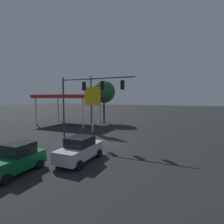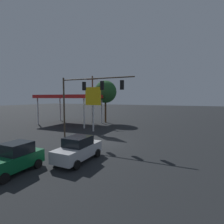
# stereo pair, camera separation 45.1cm
# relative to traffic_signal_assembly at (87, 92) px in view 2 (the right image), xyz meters

# --- Properties ---
(ground_plane) EXTENTS (200.00, 200.00, 0.00)m
(ground_plane) POSITION_rel_traffic_signal_assembly_xyz_m (-2.49, 0.38, -5.61)
(ground_plane) COLOR black
(traffic_signal_assembly) EXTENTS (9.32, 0.43, 7.45)m
(traffic_signal_assembly) POSITION_rel_traffic_signal_assembly_xyz_m (0.00, 0.00, 0.00)
(traffic_signal_assembly) COLOR #473828
(traffic_signal_assembly) RESTS_ON ground
(utility_pole) EXTENTS (2.40, 0.26, 9.09)m
(utility_pole) POSITION_rel_traffic_signal_assembly_xyz_m (6.17, -11.57, -0.79)
(utility_pole) COLOR #473828
(utility_pole) RESTS_ON ground
(gas_station_canopy) EXTENTS (11.40, 7.33, 5.49)m
(gas_station_canopy) POSITION_rel_traffic_signal_assembly_xyz_m (9.66, -9.23, -0.48)
(gas_station_canopy) COLOR red
(gas_station_canopy) RESTS_ON ground
(price_sign) EXTENTS (2.47, 0.27, 6.49)m
(price_sign) POSITION_rel_traffic_signal_assembly_xyz_m (1.84, -4.49, -0.79)
(price_sign) COLOR silver
(price_sign) RESTS_ON ground
(sedan_far) EXTENTS (2.12, 4.43, 1.93)m
(sedan_far) POSITION_rel_traffic_signal_assembly_xyz_m (-3.23, 6.42, -4.66)
(sedan_far) COLOR silver
(sedan_far) RESTS_ON ground
(hatchback_crossing) EXTENTS (1.98, 3.81, 1.97)m
(hatchback_crossing) POSITION_rel_traffic_signal_assembly_xyz_m (-0.61, 9.95, -4.66)
(hatchback_crossing) COLOR #0C592D
(hatchback_crossing) RESTS_ON ground
(street_tree) EXTENTS (4.43, 4.43, 8.35)m
(street_tree) POSITION_rel_traffic_signal_assembly_xyz_m (4.41, -13.63, 0.50)
(street_tree) COLOR #4C331E
(street_tree) RESTS_ON ground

